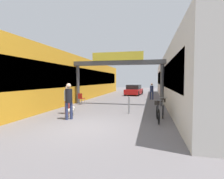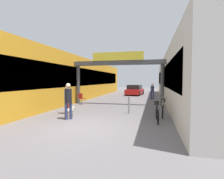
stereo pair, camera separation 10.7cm
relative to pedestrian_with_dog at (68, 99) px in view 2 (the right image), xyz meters
The scene contains 13 objects.
ground_plane 2.03m from the pedestrian_with_dog, 39.99° to the right, with size 80.00×80.00×0.00m, color slate.
storefront_left 10.60m from the pedestrian_with_dog, 110.78° to the left, with size 3.00×26.00×4.03m.
storefront_right 11.83m from the pedestrian_with_dog, 56.87° to the left, with size 3.00×26.00×4.03m.
arcade_sign_gateway 6.05m from the pedestrian_with_dog, 76.45° to the left, with size 7.40×0.47×4.08m.
pedestrian_with_dog is the anchor object (origin of this frame).
pedestrian_companion 1.49m from the pedestrian_with_dog, 120.15° to the left, with size 0.46×0.46×1.59m.
pedestrian_carrying_crate 10.69m from the pedestrian_with_dog, 68.27° to the left, with size 0.44×0.44×1.62m.
dog_on_leash 1.03m from the pedestrian_with_dog, 109.65° to the left, with size 0.37×0.71×0.50m.
bicycle_black_nearest 4.31m from the pedestrian_with_dog, ahead, with size 0.46×1.69×0.98m.
bicycle_silver_second 4.92m from the pedestrian_with_dog, 21.57° to the left, with size 0.46×1.69×0.98m.
bollard_post_metal 3.47m from the pedestrian_with_dog, 38.51° to the left, with size 0.10×0.10×1.01m.
cafe_chair_red_nearer 5.36m from the pedestrian_with_dog, 106.65° to the left, with size 0.50×0.50×0.89m.
parked_car_red 15.04m from the pedestrian_with_dog, 83.43° to the left, with size 2.16×4.16×1.33m.
Camera 2 is at (2.68, -6.64, 1.92)m, focal length 28.00 mm.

